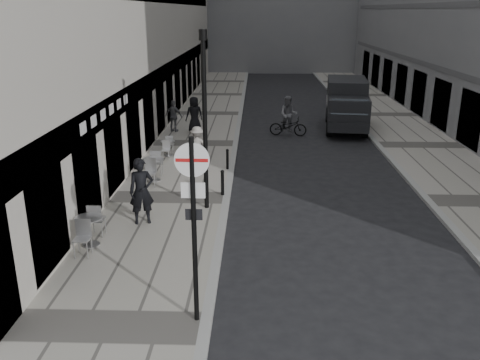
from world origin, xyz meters
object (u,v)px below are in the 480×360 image
object	(u,v)px
sign_post	(193,208)
panel_van	(347,102)
lamppost	(205,113)
walking_man	(142,191)
cyclist	(288,120)

from	to	relation	value
sign_post	panel_van	size ratio (longest dim) A/B	0.67
panel_van	lamppost	bearing A→B (deg)	-110.96
sign_post	lamppost	xyz separation A→B (m)	(-0.40, 6.42, 0.62)
walking_man	panel_van	world-z (taller)	panel_van
lamppost	panel_van	world-z (taller)	lamppost
walking_man	lamppost	size ratio (longest dim) A/B	0.36
walking_man	sign_post	size ratio (longest dim) A/B	0.51
walking_man	sign_post	xyz separation A→B (m)	(2.23, -5.10, 1.52)
walking_man	panel_van	xyz separation A→B (m)	(8.45, 13.89, 0.37)
sign_post	cyclist	size ratio (longest dim) A/B	1.88
walking_man	lamppost	xyz separation A→B (m)	(1.83, 1.33, 2.14)
sign_post	lamppost	bearing A→B (deg)	94.55
lamppost	panel_van	xyz separation A→B (m)	(6.62, 12.57, -1.77)
lamppost	panel_van	distance (m)	14.32
lamppost	sign_post	bearing A→B (deg)	-86.44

